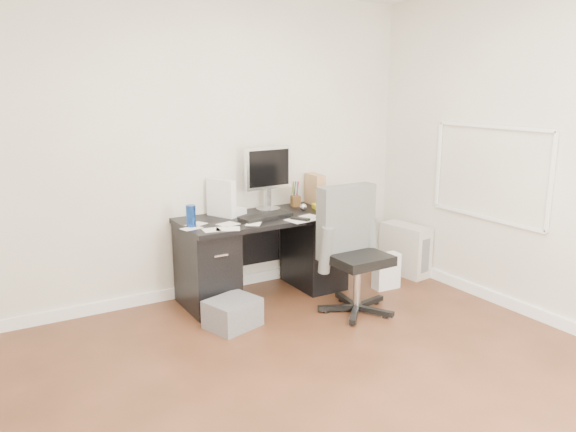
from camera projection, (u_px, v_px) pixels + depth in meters
name	position (u px, v px, depth m)	size (l,w,h in m)	color
ground	(342.00, 383.00, 3.66)	(4.00, 4.00, 0.00)	#432715
room_shell	(350.00, 126.00, 3.32)	(4.02, 4.02, 2.71)	beige
desk	(263.00, 253.00, 5.10)	(1.50, 0.70, 0.75)	black
loose_papers	(245.00, 220.00, 4.88)	(1.10, 0.60, 0.00)	silver
lcd_monitor	(268.00, 178.00, 5.18)	(0.48, 0.28, 0.61)	silver
keyboard	(266.00, 217.00, 4.94)	(0.49, 0.17, 0.03)	black
computer_mouse	(303.00, 207.00, 5.23)	(0.07, 0.07, 0.07)	silver
travel_mug	(191.00, 216.00, 4.63)	(0.08, 0.08, 0.18)	navy
white_binder	(221.00, 198.00, 4.97)	(0.13, 0.29, 0.33)	white
magazine_file	(315.00, 189.00, 5.49)	(0.13, 0.26, 0.30)	#AB8552
pen_cup	(296.00, 194.00, 5.40)	(0.10, 0.10, 0.24)	#503016
yellow_book	(326.00, 208.00, 5.26)	(0.20, 0.25, 0.04)	gold
paper_remote	(302.00, 219.00, 4.88)	(0.27, 0.22, 0.02)	silver
office_chair	(358.00, 252.00, 4.69)	(0.61, 0.61, 1.07)	#545755
pc_tower	(405.00, 250.00, 5.73)	(0.23, 0.51, 0.51)	beige
shopping_bag	(386.00, 271.00, 5.33)	(0.25, 0.18, 0.34)	white
wicker_basket	(216.00, 287.00, 4.90)	(0.35, 0.35, 0.35)	#462E15
desk_printer	(233.00, 313.00, 4.49)	(0.39, 0.32, 0.23)	#5C5C61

